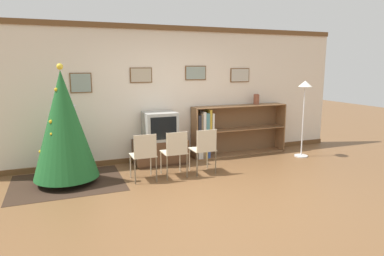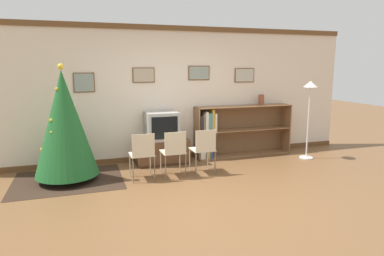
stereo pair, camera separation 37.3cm
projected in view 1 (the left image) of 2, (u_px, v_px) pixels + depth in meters
name	position (u px, v px, depth m)	size (l,w,h in m)	color
ground_plane	(211.00, 195.00, 5.13)	(24.00, 24.00, 0.00)	brown
wall_back	(165.00, 94.00, 6.94)	(8.11, 0.11, 2.70)	silver
area_rug	(68.00, 183.00, 5.67)	(1.78, 1.46, 0.01)	#332319
christmas_tree	(64.00, 125.00, 5.50)	(1.03, 1.03, 1.95)	maroon
tv_console	(160.00, 152.00, 6.76)	(1.02, 0.53, 0.48)	#412A1A
television	(160.00, 126.00, 6.66)	(0.62, 0.52, 0.55)	#9E9E99
folding_chair_left	(144.00, 154.00, 5.68)	(0.40, 0.40, 0.82)	beige
folding_chair_center	(175.00, 151.00, 5.88)	(0.40, 0.40, 0.82)	beige
folding_chair_right	(204.00, 148.00, 6.08)	(0.40, 0.40, 0.82)	beige
bookshelf	(225.00, 131.00, 7.35)	(2.15, 0.36, 1.07)	olive
vase	(256.00, 99.00, 7.54)	(0.13, 0.13, 0.23)	brown
standing_lamp	(304.00, 99.00, 7.11)	(0.28, 0.28, 1.61)	silver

